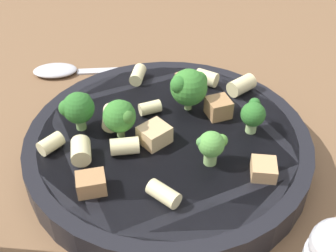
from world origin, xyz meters
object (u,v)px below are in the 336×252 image
Objects in this scene: rigatoni_6 at (125,146)px; rigatoni_8 at (150,108)px; broccoli_floret_1 at (77,108)px; rigatoni_0 at (111,118)px; rigatoni_7 at (207,78)px; broccoli_floret_0 at (120,117)px; broccoli_floret_4 at (211,145)px; broccoli_floret_3 at (252,113)px; chicken_chunk_2 at (154,135)px; rigatoni_5 at (81,151)px; chicken_chunk_3 at (264,169)px; chicken_chunk_1 at (184,77)px; chicken_chunk_4 at (91,183)px; rigatoni_3 at (164,194)px; broccoli_floret_2 at (189,87)px; rigatoni_4 at (241,85)px; pasta_bowl at (168,144)px; rigatoni_1 at (138,75)px; chicken_chunk_0 at (218,108)px; rigatoni_2 at (51,144)px; spoon at (73,70)px.

rigatoni_8 is at bearing -112.05° from rigatoni_6.
rigatoni_0 is (-0.03, -0.00, -0.02)m from broccoli_floret_1.
rigatoni_8 is (0.07, 0.05, -0.00)m from rigatoni_7.
broccoli_floret_4 is at bearing 153.37° from broccoli_floret_0.
rigatoni_6 is (0.12, 0.03, -0.01)m from broccoli_floret_3.
broccoli_floret_0 is 1.49× the size of chicken_chunk_2.
rigatoni_5 is 0.16m from chicken_chunk_3.
rigatoni_0 is 1.16× the size of rigatoni_7.
chicken_chunk_4 is (0.09, 0.17, 0.00)m from chicken_chunk_1.
chicken_chunk_4 is at bearing -12.82° from rigatoni_3.
broccoli_floret_2 is 0.09m from rigatoni_6.
rigatoni_0 reaches higher than chicken_chunk_1.
rigatoni_4 is (-0.06, -0.03, -0.02)m from broccoli_floret_2.
rigatoni_0 is (0.06, -0.02, 0.02)m from pasta_bowl.
rigatoni_5 reaches higher than rigatoni_0.
broccoli_floret_0 is 0.09m from rigatoni_3.
rigatoni_1 is 0.18m from rigatoni_3.
rigatoni_7 reaches higher than rigatoni_3.
rigatoni_5 is at bearing 23.62° from chicken_chunk_0.
broccoli_floret_2 is 2.00× the size of chicken_chunk_0.
broccoli_floret_4 is 0.16m from rigatoni_1.
rigatoni_4 is (-0.17, -0.05, -0.02)m from broccoli_floret_1.
rigatoni_1 is at bearing -47.18° from broccoli_floret_2.
broccoli_floret_0 is at bearing 16.66° from chicken_chunk_0.
broccoli_floret_3 is 0.17m from rigatoni_5.
broccoli_floret_4 is 1.21× the size of rigatoni_0.
broccoli_floret_3 reaches higher than rigatoni_6.
rigatoni_0 is 0.11m from chicken_chunk_0.
rigatoni_5 is 0.09m from rigatoni_8.
rigatoni_4 is 0.13m from chicken_chunk_2.
broccoli_floret_0 is 0.10m from rigatoni_1.
rigatoni_2 is 0.82× the size of rigatoni_3.
chicken_chunk_4 is at bearing 61.28° from chicken_chunk_1.
pasta_bowl is 10.18× the size of rigatoni_1.
chicken_chunk_0 is at bearing -149.78° from chicken_chunk_2.
rigatoni_1 is at bearing -40.50° from broccoli_floret_3.
rigatoni_7 is at bearing -151.63° from broccoli_floret_1.
rigatoni_1 is at bearing -111.48° from rigatoni_5.
broccoli_floret_2 is at bearing -104.03° from rigatoni_3.
rigatoni_0 is 0.16× the size of spoon.
chicken_chunk_2 is at bearing 98.36° from rigatoni_1.
chicken_chunk_0 is at bearing 114.12° from chicken_chunk_1.
rigatoni_1 and rigatoni_2 have the same top height.
broccoli_floret_4 reaches higher than rigatoni_0.
rigatoni_4 is at bearing -121.27° from rigatoni_3.
rigatoni_7 is at bearing -85.38° from chicken_chunk_0.
broccoli_floret_4 is at bearing 44.77° from broccoli_floret_3.
rigatoni_0 is 0.05m from rigatoni_6.
broccoli_floret_2 is 0.05m from rigatoni_7.
broccoli_floret_1 is at bearing -18.51° from chicken_chunk_2.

